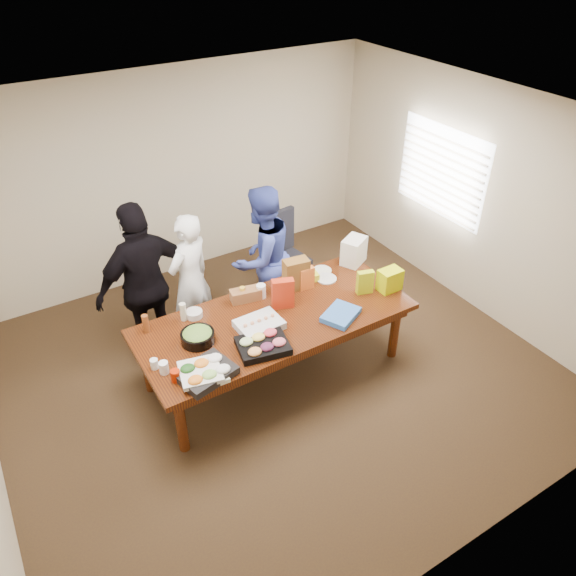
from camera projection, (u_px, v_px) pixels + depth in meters
floor at (276, 372)px, 6.01m from camera, size 5.50×5.00×0.02m
ceiling at (272, 125)px, 4.46m from camera, size 5.50×5.00×0.02m
wall_back at (175, 176)px, 6.98m from camera, size 5.50×0.04×2.70m
wall_front at (473, 449)px, 3.48m from camera, size 5.50×0.04×2.70m
wall_right at (478, 200)px, 6.41m from camera, size 0.04×5.00×2.70m
window_panel at (441, 171)px, 6.73m from camera, size 0.03×1.40×1.10m
window_blinds at (439, 172)px, 6.72m from camera, size 0.04×1.36×1.00m
conference_table at (275, 345)px, 5.79m from camera, size 2.80×1.20×0.75m
office_chair at (288, 258)px, 6.95m from camera, size 0.60×0.60×1.04m
person_center at (191, 280)px, 6.05m from camera, size 0.68×0.58×1.59m
person_right at (262, 258)px, 6.30m from camera, size 0.98×0.86×1.72m
person_left at (146, 285)px, 5.72m from camera, size 1.15×0.63×1.87m
veggie_tray at (206, 373)px, 4.85m from camera, size 0.55×0.47×0.07m
fruit_tray at (263, 346)px, 5.15m from camera, size 0.53×0.45×0.07m
sheet_cake at (259, 324)px, 5.41m from camera, size 0.44×0.34×0.08m
salad_bowl at (198, 337)px, 5.23m from camera, size 0.35×0.35×0.11m
chip_bag_blue at (341, 315)px, 5.56m from camera, size 0.47×0.43×0.06m
chip_bag_red at (283, 294)px, 5.62m from camera, size 0.24×0.17×0.33m
chip_bag_yellow at (365, 282)px, 5.85m from camera, size 0.19×0.12×0.26m
chip_bag_orange at (306, 278)px, 5.92m from camera, size 0.17×0.09×0.26m
mayo_jar at (261, 291)px, 5.81m from camera, size 0.12×0.12×0.15m
mustard_bottle at (243, 294)px, 5.77m from camera, size 0.07×0.07×0.16m
dressing_bottle at (146, 324)px, 5.33m from camera, size 0.06×0.06×0.20m
ranch_bottle at (183, 312)px, 5.48m from camera, size 0.08×0.08×0.19m
banana_bunch at (307, 277)px, 6.09m from camera, size 0.27×0.18×0.08m
bread_loaf at (246, 295)px, 5.78m from camera, size 0.34×0.20×0.13m
kraft_bag at (296, 274)px, 5.90m from camera, size 0.29×0.19×0.35m
red_cup at (176, 376)px, 4.80m from camera, size 0.09×0.09×0.11m
clear_cup_a at (164, 368)px, 4.88m from camera, size 0.09×0.09×0.12m
clear_cup_b at (154, 364)px, 4.93m from camera, size 0.08×0.08×0.10m
pizza_box_lower at (204, 375)px, 4.86m from camera, size 0.37×0.37×0.04m
pizza_box_upper at (200, 372)px, 4.83m from camera, size 0.43×0.43×0.04m
plate_a at (326, 279)px, 6.13m from camera, size 0.28×0.28×0.01m
plate_b at (322, 270)px, 6.27m from camera, size 0.26×0.26×0.01m
dip_bowl_a at (279, 287)px, 5.96m from camera, size 0.19×0.19×0.06m
dip_bowl_b at (194, 314)px, 5.56m from camera, size 0.21×0.21×0.07m
grocery_bag_white at (354, 251)px, 6.33m from camera, size 0.36×0.32×0.31m
grocery_bag_yellow at (390, 280)px, 5.91m from camera, size 0.24×0.17×0.24m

